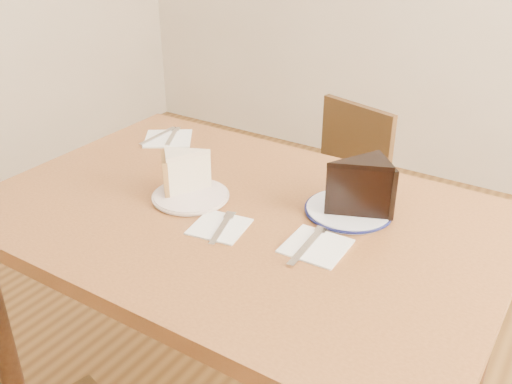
# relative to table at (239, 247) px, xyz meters

# --- Properties ---
(table) EXTENTS (1.20, 0.80, 0.75)m
(table) POSITION_rel_table_xyz_m (0.00, 0.00, 0.00)
(table) COLOR #593218
(table) RESTS_ON ground
(chair_far) EXTENTS (0.45, 0.45, 0.74)m
(chair_far) POSITION_rel_table_xyz_m (-0.11, 0.77, -0.24)
(chair_far) COLOR black
(chair_far) RESTS_ON ground
(plate_cream) EXTENTS (0.18, 0.18, 0.01)m
(plate_cream) POSITION_rel_table_xyz_m (-0.13, -0.01, 0.10)
(plate_cream) COLOR silver
(plate_cream) RESTS_ON table
(plate_navy) EXTENTS (0.20, 0.20, 0.01)m
(plate_navy) POSITION_rel_table_xyz_m (0.22, 0.13, 0.10)
(plate_navy) COLOR white
(plate_navy) RESTS_ON table
(carrot_cake) EXTENTS (0.13, 0.13, 0.09)m
(carrot_cake) POSITION_rel_table_xyz_m (-0.15, 0.01, 0.16)
(carrot_cake) COLOR beige
(carrot_cake) RESTS_ON plate_cream
(chocolate_cake) EXTENTS (0.17, 0.16, 0.12)m
(chocolate_cake) POSITION_rel_table_xyz_m (0.23, 0.12, 0.17)
(chocolate_cake) COLOR black
(chocolate_cake) RESTS_ON plate_navy
(napkin_cream) EXTENTS (0.13, 0.13, 0.00)m
(napkin_cream) POSITION_rel_table_xyz_m (0.01, -0.08, 0.10)
(napkin_cream) COLOR white
(napkin_cream) RESTS_ON table
(napkin_navy) EXTENTS (0.13, 0.13, 0.00)m
(napkin_navy) POSITION_rel_table_xyz_m (0.22, -0.04, 0.10)
(napkin_navy) COLOR white
(napkin_navy) RESTS_ON table
(napkin_spare) EXTENTS (0.19, 0.19, 0.00)m
(napkin_spare) POSITION_rel_table_xyz_m (-0.42, 0.25, 0.10)
(napkin_spare) COLOR white
(napkin_spare) RESTS_ON table
(fork_cream) EXTENTS (0.05, 0.14, 0.00)m
(fork_cream) POSITION_rel_table_xyz_m (0.02, -0.09, 0.10)
(fork_cream) COLOR silver
(fork_cream) RESTS_ON napkin_cream
(knife_navy) EXTENTS (0.03, 0.17, 0.00)m
(knife_navy) POSITION_rel_table_xyz_m (0.21, -0.05, 0.10)
(knife_navy) COLOR silver
(knife_navy) RESTS_ON napkin_navy
(fork_spare) EXTENTS (0.08, 0.13, 0.00)m
(fork_spare) POSITION_rel_table_xyz_m (-0.42, 0.26, 0.10)
(fork_spare) COLOR silver
(fork_spare) RESTS_ON napkin_spare
(knife_spare) EXTENTS (0.02, 0.16, 0.00)m
(knife_spare) POSITION_rel_table_xyz_m (-0.46, 0.24, 0.10)
(knife_spare) COLOR silver
(knife_spare) RESTS_ON napkin_spare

